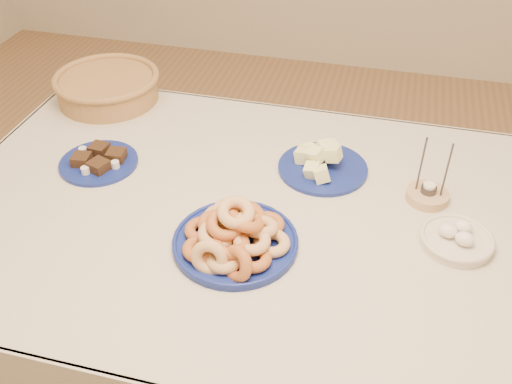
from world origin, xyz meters
TOP-DOWN VIEW (x-y plane):
  - ground at (0.00, 0.00)m, footprint 5.00×5.00m
  - dining_table at (0.00, 0.00)m, footprint 1.71×1.11m
  - donut_platter at (-0.03, -0.15)m, footprint 0.35×0.35m
  - melon_plate at (0.12, 0.22)m, footprint 0.29×0.29m
  - brownie_plate at (-0.50, 0.09)m, footprint 0.25×0.25m
  - wicker_basket at (-0.65, 0.45)m, footprint 0.40×0.40m
  - candle_holder at (0.42, 0.16)m, footprint 0.13×0.13m
  - egg_bowl at (0.49, -0.01)m, footprint 0.22×0.22m

SIDE VIEW (x-z plane):
  - ground at x=0.00m, z-range 0.00..0.00m
  - dining_table at x=0.00m, z-range 0.27..1.02m
  - brownie_plate at x=-0.50m, z-range 0.74..0.78m
  - candle_holder at x=0.42m, z-range 0.67..0.86m
  - egg_bowl at x=0.49m, z-range 0.74..0.80m
  - melon_plate at x=0.12m, z-range 0.73..0.82m
  - donut_platter at x=-0.03m, z-range 0.72..0.86m
  - wicker_basket at x=-0.65m, z-range 0.75..0.85m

